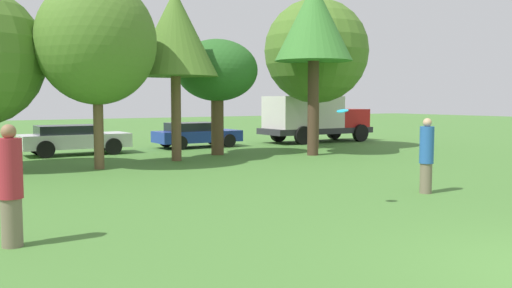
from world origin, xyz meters
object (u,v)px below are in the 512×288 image
at_px(person_catcher, 426,156).
at_px(tree_6, 316,51).
at_px(tree_4, 217,72).
at_px(delivery_truck_red, 314,117).
at_px(tree_3, 175,34).
at_px(parked_car_blue, 196,134).
at_px(person_thrower, 10,186).
at_px(tree_5, 314,24).
at_px(parked_car_white, 73,139).
at_px(tree_2, 97,42).
at_px(frisbee, 343,111).

distance_m(person_catcher, tree_6, 12.61).
distance_m(person_catcher, tree_4, 10.97).
height_order(tree_4, delivery_truck_red, tree_4).
xyz_separation_m(tree_3, parked_car_blue, (3.07, 4.68, -3.94)).
xyz_separation_m(person_thrower, tree_5, (12.32, 8.37, 4.27)).
xyz_separation_m(tree_3, tree_4, (2.31, 1.15, -1.21)).
xyz_separation_m(person_catcher, tree_3, (-2.16, 9.54, 3.66)).
bearing_deg(parked_car_white, parked_car_blue, 5.00).
relative_size(tree_2, delivery_truck_red, 0.99).
height_order(parked_car_white, delivery_truck_red, delivery_truck_red).
relative_size(tree_6, parked_car_white, 1.60).
relative_size(frisbee, tree_6, 0.04).
distance_m(tree_5, parked_car_blue, 7.71).
height_order(tree_6, parked_car_white, tree_6).
height_order(tree_4, parked_car_blue, tree_4).
bearing_deg(parked_car_white, tree_3, -57.68).
relative_size(person_catcher, tree_6, 0.26).
relative_size(tree_2, parked_car_white, 1.43).
xyz_separation_m(tree_2, parked_car_blue, (6.13, 5.53, -3.40)).
xyz_separation_m(person_thrower, tree_3, (6.88, 9.43, 3.62)).
xyz_separation_m(tree_5, parked_car_white, (-8.05, 5.31, -4.55)).
xyz_separation_m(person_thrower, person_catcher, (9.05, -0.12, -0.03)).
relative_size(tree_5, parked_car_white, 1.62).
xyz_separation_m(frisbee, delivery_truck_red, (10.48, 14.22, -0.69)).
relative_size(tree_6, parked_car_blue, 1.70).
distance_m(person_thrower, delivery_truck_red, 21.55).
bearing_deg(tree_2, tree_4, 20.51).
bearing_deg(parked_car_blue, delivery_truck_red, -2.42).
xyz_separation_m(frisbee, parked_car_white, (-1.84, 14.15, -1.34)).
xyz_separation_m(frisbee, tree_4, (3.08, 11.05, 1.35)).
relative_size(tree_4, tree_5, 0.68).
bearing_deg(tree_5, parked_car_white, 146.62).
relative_size(tree_4, delivery_truck_red, 0.76).
distance_m(frisbee, tree_2, 9.55).
xyz_separation_m(person_thrower, frisbee, (6.11, -0.47, 1.06)).
bearing_deg(tree_3, tree_4, 26.56).
bearing_deg(tree_3, frisbee, -94.47).
distance_m(frisbee, tree_6, 14.16).
distance_m(tree_2, tree_5, 8.58).
relative_size(frisbee, tree_4, 0.05).
xyz_separation_m(person_catcher, frisbee, (-2.94, -0.36, 1.09)).
relative_size(parked_car_white, delivery_truck_red, 0.69).
height_order(person_thrower, person_catcher, person_thrower).
bearing_deg(delivery_truck_red, tree_4, -156.19).
bearing_deg(tree_4, tree_6, 2.13).
xyz_separation_m(tree_2, tree_5, (8.50, -0.20, 1.18)).
xyz_separation_m(tree_3, delivery_truck_red, (9.71, 4.32, -3.26)).
bearing_deg(parked_car_blue, parked_car_white, -175.00).
xyz_separation_m(frisbee, tree_6, (8.26, 11.25, 2.40)).
distance_m(person_thrower, tree_5, 15.49).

